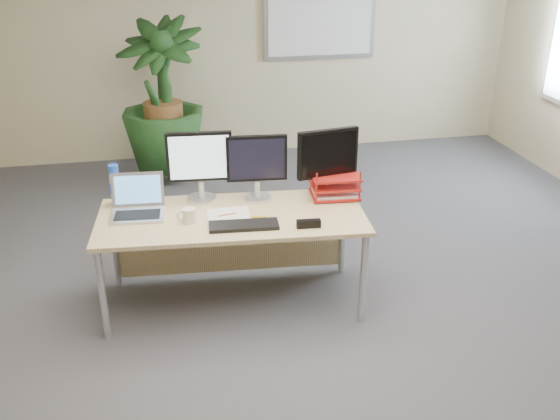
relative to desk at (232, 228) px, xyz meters
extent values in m
plane|color=#45454A|center=(0.25, -0.85, -0.55)|extent=(8.00, 8.00, 0.00)
cube|color=#BEB386|center=(0.25, 3.15, 0.80)|extent=(7.00, 0.04, 2.70)
cube|color=#B9B9BE|center=(1.45, 3.12, 1.00)|extent=(1.30, 0.03, 0.95)
cube|color=white|center=(1.45, 3.10, 1.00)|extent=(1.20, 0.01, 0.85)
cube|color=tan|center=(-0.01, -0.10, 0.13)|extent=(1.88, 0.91, 0.03)
cube|color=tan|center=(0.02, 0.25, -0.22)|extent=(1.72, 0.15, 0.55)
cylinder|color=silver|center=(-0.89, -0.37, -0.22)|extent=(0.05, 0.05, 0.67)
cylinder|color=silver|center=(0.82, -0.50, -0.22)|extent=(0.05, 0.05, 0.67)
cylinder|color=silver|center=(-0.84, 0.30, -0.22)|extent=(0.05, 0.05, 0.67)
cylinder|color=silver|center=(0.88, 0.17, -0.22)|extent=(0.05, 0.05, 0.67)
imported|color=#163D18|center=(-0.39, 2.38, 0.20)|extent=(1.09, 1.09, 1.50)
cylinder|color=silver|center=(-0.18, 0.20, 0.16)|extent=(0.21, 0.21, 0.02)
cylinder|color=silver|center=(-0.18, 0.20, 0.23)|extent=(0.04, 0.04, 0.12)
cube|color=black|center=(-0.18, 0.20, 0.48)|extent=(0.46, 0.08, 0.35)
cube|color=silver|center=(-0.19, 0.17, 0.48)|extent=(0.41, 0.04, 0.31)
cylinder|color=silver|center=(0.21, 0.14, 0.16)|extent=(0.19, 0.19, 0.02)
cylinder|color=silver|center=(0.21, 0.14, 0.22)|extent=(0.04, 0.04, 0.12)
cube|color=black|center=(0.21, 0.14, 0.46)|extent=(0.43, 0.07, 0.33)
cube|color=black|center=(0.21, 0.11, 0.46)|extent=(0.39, 0.04, 0.29)
cylinder|color=silver|center=(0.71, 0.09, 0.16)|extent=(0.21, 0.21, 0.02)
cylinder|color=silver|center=(0.71, 0.09, 0.23)|extent=(0.04, 0.04, 0.12)
cube|color=black|center=(0.71, 0.09, 0.48)|extent=(0.45, 0.11, 0.35)
cube|color=black|center=(0.72, 0.06, 0.48)|extent=(0.41, 0.07, 0.31)
cube|color=#B9B9BE|center=(-0.64, 0.00, 0.16)|extent=(0.38, 0.28, 0.02)
cube|color=black|center=(-0.64, -0.01, 0.17)|extent=(0.31, 0.19, 0.00)
cube|color=#B9B9BE|center=(-0.62, 0.16, 0.28)|extent=(0.36, 0.09, 0.24)
cube|color=#5AA2E9|center=(-0.63, 0.15, 0.28)|extent=(0.32, 0.07, 0.19)
cube|color=black|center=(0.05, -0.30, 0.16)|extent=(0.47, 0.19, 0.03)
cylinder|color=white|center=(-0.30, -0.15, 0.20)|extent=(0.09, 0.09, 0.10)
torus|color=white|center=(-0.35, -0.15, 0.20)|extent=(0.07, 0.02, 0.07)
cube|color=white|center=(-0.03, -0.10, 0.15)|extent=(0.29, 0.22, 0.01)
cylinder|color=orange|center=(-0.04, -0.12, 0.16)|extent=(0.13, 0.03, 0.01)
cylinder|color=gold|center=(0.16, -0.18, 0.15)|extent=(0.12, 0.03, 0.02)
cylinder|color=silver|center=(-0.78, 0.24, 0.26)|extent=(0.07, 0.07, 0.23)
cylinder|color=blue|center=(-0.78, 0.24, 0.41)|extent=(0.07, 0.07, 0.06)
cylinder|color=blue|center=(-0.78, 0.24, 0.27)|extent=(0.08, 0.08, 0.07)
cube|color=#B01C15|center=(0.77, 0.07, 0.16)|extent=(0.36, 0.28, 0.02)
cube|color=#B01C15|center=(0.77, 0.07, 0.23)|extent=(0.36, 0.28, 0.02)
cube|color=#B01C15|center=(0.77, 0.07, 0.31)|extent=(0.36, 0.28, 0.02)
cube|color=white|center=(0.77, 0.07, 0.18)|extent=(0.33, 0.25, 0.02)
cube|color=black|center=(0.46, -0.39, 0.17)|extent=(0.16, 0.05, 0.05)
camera|label=1|loc=(-0.45, -3.94, 1.97)|focal=40.00mm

